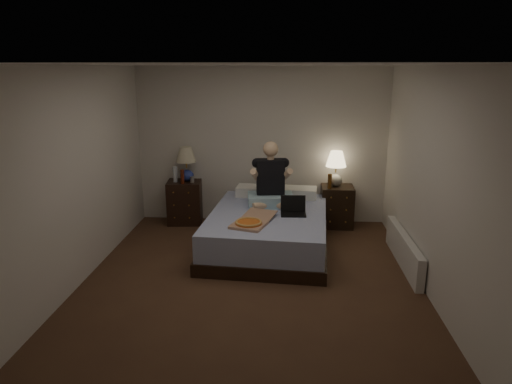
# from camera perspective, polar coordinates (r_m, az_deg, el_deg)

# --- Properties ---
(floor) EXTENTS (4.00, 4.50, 0.00)m
(floor) POSITION_cam_1_polar(r_m,az_deg,el_deg) (5.60, -0.61, -10.89)
(floor) COLOR #533723
(floor) RESTS_ON ground
(ceiling) EXTENTS (4.00, 4.50, 0.00)m
(ceiling) POSITION_cam_1_polar(r_m,az_deg,el_deg) (5.02, -0.70, 15.65)
(ceiling) COLOR white
(ceiling) RESTS_ON ground
(wall_back) EXTENTS (4.00, 0.00, 2.50)m
(wall_back) POSITION_cam_1_polar(r_m,az_deg,el_deg) (7.37, 0.69, 5.78)
(wall_back) COLOR silver
(wall_back) RESTS_ON ground
(wall_front) EXTENTS (4.00, 0.00, 2.50)m
(wall_front) POSITION_cam_1_polar(r_m,az_deg,el_deg) (3.04, -3.94, -8.44)
(wall_front) COLOR silver
(wall_front) RESTS_ON ground
(wall_left) EXTENTS (0.00, 4.50, 2.50)m
(wall_left) POSITION_cam_1_polar(r_m,az_deg,el_deg) (5.68, -21.23, 1.85)
(wall_left) COLOR silver
(wall_left) RESTS_ON ground
(wall_right) EXTENTS (0.00, 4.50, 2.50)m
(wall_right) POSITION_cam_1_polar(r_m,az_deg,el_deg) (5.40, 21.03, 1.21)
(wall_right) COLOR silver
(wall_right) RESTS_ON ground
(bed) EXTENTS (1.74, 2.22, 0.53)m
(bed) POSITION_cam_1_polar(r_m,az_deg,el_deg) (6.41, 1.53, -4.82)
(bed) COLOR #576AAF
(bed) RESTS_ON floor
(nightstand_left) EXTENTS (0.58, 0.53, 0.70)m
(nightstand_left) POSITION_cam_1_polar(r_m,az_deg,el_deg) (7.55, -8.87, -1.21)
(nightstand_left) COLOR black
(nightstand_left) RESTS_ON floor
(nightstand_right) EXTENTS (0.51, 0.46, 0.65)m
(nightstand_right) POSITION_cam_1_polar(r_m,az_deg,el_deg) (7.40, 10.06, -1.77)
(nightstand_right) COLOR black
(nightstand_right) RESTS_ON floor
(lamp_left) EXTENTS (0.41, 0.41, 0.56)m
(lamp_left) POSITION_cam_1_polar(r_m,az_deg,el_deg) (7.38, -8.70, 3.46)
(lamp_left) COLOR navy
(lamp_left) RESTS_ON nightstand_left
(lamp_right) EXTENTS (0.38, 0.38, 0.56)m
(lamp_right) POSITION_cam_1_polar(r_m,az_deg,el_deg) (7.26, 9.95, 2.87)
(lamp_right) COLOR gray
(lamp_right) RESTS_ON nightstand_right
(water_bottle) EXTENTS (0.07, 0.07, 0.25)m
(water_bottle) POSITION_cam_1_polar(r_m,az_deg,el_deg) (7.40, -10.07, 2.19)
(water_bottle) COLOR silver
(water_bottle) RESTS_ON nightstand_left
(soda_can) EXTENTS (0.07, 0.07, 0.10)m
(soda_can) POSITION_cam_1_polar(r_m,az_deg,el_deg) (7.34, -7.99, 1.58)
(soda_can) COLOR #B4B4AE
(soda_can) RESTS_ON nightstand_left
(beer_bottle_left) EXTENTS (0.06, 0.06, 0.23)m
(beer_bottle_left) POSITION_cam_1_polar(r_m,az_deg,el_deg) (7.27, -9.19, 1.91)
(beer_bottle_left) COLOR #50190B
(beer_bottle_left) RESTS_ON nightstand_left
(beer_bottle_right) EXTENTS (0.06, 0.06, 0.23)m
(beer_bottle_right) POSITION_cam_1_polar(r_m,az_deg,el_deg) (7.15, 9.20, 1.34)
(beer_bottle_right) COLOR #58310C
(beer_bottle_right) RESTS_ON nightstand_right
(person) EXTENTS (0.71, 0.59, 0.93)m
(person) POSITION_cam_1_polar(r_m,az_deg,el_deg) (6.54, 1.85, 2.24)
(person) COLOR black
(person) RESTS_ON bed
(laptop) EXTENTS (0.35, 0.29, 0.24)m
(laptop) POSITION_cam_1_polar(r_m,az_deg,el_deg) (6.21, 4.71, -1.81)
(laptop) COLOR black
(laptop) RESTS_ON bed
(pizza_box) EXTENTS (0.61, 0.85, 0.08)m
(pizza_box) POSITION_cam_1_polar(r_m,az_deg,el_deg) (5.78, -0.92, -3.92)
(pizza_box) COLOR tan
(pizza_box) RESTS_ON bed
(radiator) EXTENTS (0.10, 1.60, 0.40)m
(radiator) POSITION_cam_1_polar(r_m,az_deg,el_deg) (6.21, 17.98, -6.91)
(radiator) COLOR silver
(radiator) RESTS_ON floor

